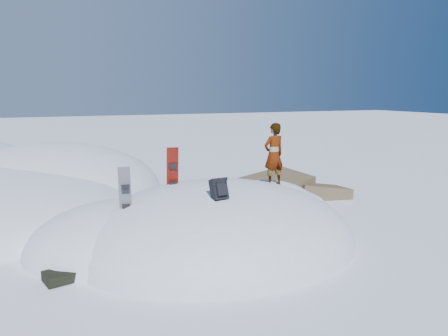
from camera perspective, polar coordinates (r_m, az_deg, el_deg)
name	(u,v)px	position (r m, az deg, el deg)	size (l,w,h in m)	color
ground	(217,243)	(10.87, -0.99, -9.72)	(120.00, 120.00, 0.00)	white
snow_mound	(206,241)	(11.02, -2.31, -9.45)	(8.00, 6.00, 3.00)	silver
rock_outcrop	(283,200)	(15.06, 7.77, -4.15)	(4.68, 4.41, 1.68)	brown
snowboard_red	(173,177)	(10.86, -6.73, -1.17)	(0.32, 0.29, 1.54)	#AE1409
snowboard_dark	(126,199)	(9.85, -12.74, -3.94)	(0.29, 0.30, 1.43)	black
backpack	(219,189)	(9.37, -0.63, -2.78)	(0.36, 0.44, 0.55)	black
gear_pile	(67,274)	(9.36, -19.88, -12.84)	(0.97, 0.75, 0.26)	black
person	(274,155)	(11.57, 6.52, 1.73)	(0.61, 0.40, 1.68)	slate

